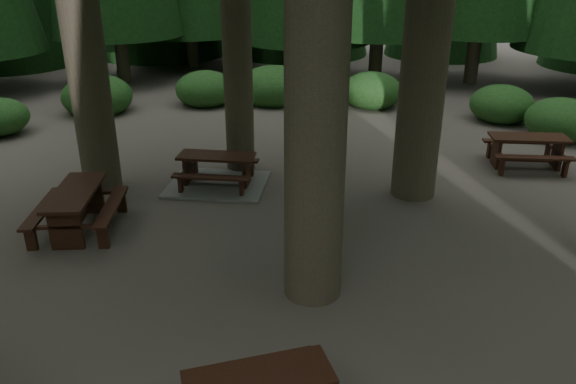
# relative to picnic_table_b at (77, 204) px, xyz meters

# --- Properties ---
(ground) EXTENTS (80.00, 80.00, 0.00)m
(ground) POSITION_rel_picnic_table_b_xyz_m (3.64, -1.48, -0.52)
(ground) COLOR #595048
(ground) RESTS_ON ground
(picnic_table_b) EXTENTS (1.82, 2.08, 0.78)m
(picnic_table_b) POSITION_rel_picnic_table_b_xyz_m (0.00, 0.00, 0.00)
(picnic_table_b) COLOR black
(picnic_table_b) RESTS_ON ground
(picnic_table_c) EXTENTS (2.13, 1.78, 0.70)m
(picnic_table_c) POSITION_rel_picnic_table_b_xyz_m (1.89, 2.44, -0.29)
(picnic_table_c) COLOR gray
(picnic_table_c) RESTS_ON ground
(picnic_table_d) EXTENTS (1.84, 1.54, 0.75)m
(picnic_table_d) POSITION_rel_picnic_table_b_xyz_m (8.70, 4.75, -0.02)
(picnic_table_d) COLOR black
(picnic_table_d) RESTS_ON ground
(shrub_ring) EXTENTS (23.86, 24.64, 1.49)m
(shrub_ring) POSITION_rel_picnic_table_b_xyz_m (4.35, -0.73, -0.12)
(shrub_ring) COLOR #1B511D
(shrub_ring) RESTS_ON ground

